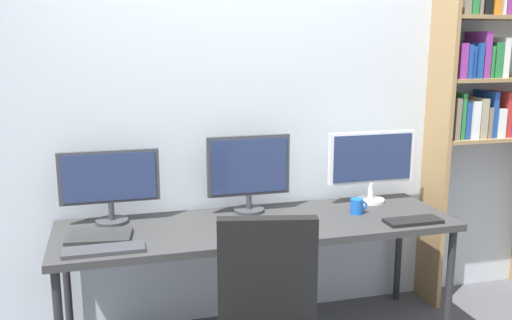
# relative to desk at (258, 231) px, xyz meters

# --- Properties ---
(wall_back) EXTENTS (4.63, 0.10, 2.60)m
(wall_back) POSITION_rel_desk_xyz_m (0.00, 0.42, 0.61)
(wall_back) COLOR silver
(wall_back) RESTS_ON ground_plane
(desk) EXTENTS (2.23, 0.68, 0.74)m
(desk) POSITION_rel_desk_xyz_m (0.00, 0.00, 0.00)
(desk) COLOR #333333
(desk) RESTS_ON ground_plane
(bookshelf) EXTENTS (0.83, 0.28, 2.19)m
(bookshelf) POSITION_rel_desk_xyz_m (1.61, 0.23, 0.73)
(bookshelf) COLOR #9E7A4C
(bookshelf) RESTS_ON ground_plane
(monitor_left) EXTENTS (0.55, 0.18, 0.41)m
(monitor_left) POSITION_rel_desk_xyz_m (-0.80, 0.21, 0.29)
(monitor_left) COLOR #38383D
(monitor_left) RESTS_ON desk
(monitor_center) EXTENTS (0.50, 0.18, 0.46)m
(monitor_center) POSITION_rel_desk_xyz_m (0.00, 0.21, 0.31)
(monitor_center) COLOR #38383D
(monitor_center) RESTS_ON desk
(monitor_right) EXTENTS (0.57, 0.18, 0.45)m
(monitor_right) POSITION_rel_desk_xyz_m (0.80, 0.21, 0.31)
(monitor_right) COLOR silver
(monitor_right) RESTS_ON desk
(keyboard_left) EXTENTS (0.39, 0.13, 0.02)m
(keyboard_left) POSITION_rel_desk_xyz_m (-0.84, -0.23, 0.06)
(keyboard_left) COLOR #38383D
(keyboard_left) RESTS_ON desk
(keyboard_center) EXTENTS (0.34, 0.13, 0.02)m
(keyboard_center) POSITION_rel_desk_xyz_m (0.00, -0.23, 0.06)
(keyboard_center) COLOR #38383D
(keyboard_center) RESTS_ON desk
(keyboard_right) EXTENTS (0.32, 0.13, 0.02)m
(keyboard_right) POSITION_rel_desk_xyz_m (0.84, -0.23, 0.06)
(keyboard_right) COLOR black
(keyboard_right) RESTS_ON desk
(computer_mouse) EXTENTS (0.06, 0.10, 0.03)m
(computer_mouse) POSITION_rel_desk_xyz_m (-0.21, -0.21, 0.07)
(computer_mouse) COLOR #38383D
(computer_mouse) RESTS_ON desk
(laptop_closed) EXTENTS (0.35, 0.26, 0.02)m
(laptop_closed) POSITION_rel_desk_xyz_m (-0.86, -0.03, 0.06)
(laptop_closed) COLOR #2D2D2D
(laptop_closed) RESTS_ON desk
(coffee_mug) EXTENTS (0.11, 0.08, 0.09)m
(coffee_mug) POSITION_rel_desk_xyz_m (0.61, 0.01, 0.10)
(coffee_mug) COLOR blue
(coffee_mug) RESTS_ON desk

